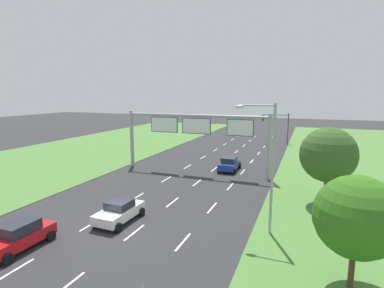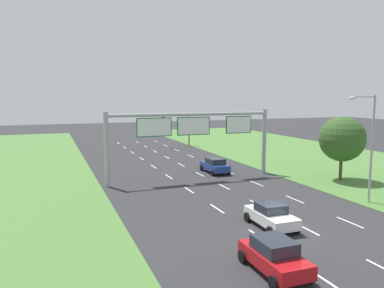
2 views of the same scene
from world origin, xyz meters
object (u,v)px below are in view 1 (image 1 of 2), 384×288
Objects in this scene: sign_gantry at (195,130)px; roadside_tree_near at (357,217)px; traffic_light_mast at (277,123)px; roadside_tree_mid at (328,155)px; street_lamp at (267,157)px; car_near_red at (19,235)px; car_mid_lane at (119,211)px; car_lead_silver at (229,164)px.

sign_gantry is 3.15× the size of roadside_tree_near.
traffic_light_mast is 0.87× the size of roadside_tree_mid.
traffic_light_mast is at bearing 94.48° from street_lamp.
street_lamp is at bearing 29.75° from car_near_red.
sign_gantry is at bearing 80.65° from car_near_red.
sign_gantry is (0.28, 14.72, 4.18)m from car_mid_lane.
car_lead_silver is at bearing 73.14° from car_near_red.
roadside_tree_near is (14.24, -17.11, -1.39)m from sign_gantry.
roadside_tree_mid is (-0.62, 11.37, 0.64)m from roadside_tree_near.
roadside_tree_mid is at bearing -77.02° from traffic_light_mast.
car_near_red is 15.70m from street_lamp.
car_mid_lane is at bearing -91.08° from sign_gantry.
roadside_tree_near reaches higher than car_mid_lane.
car_lead_silver is 0.48× the size of street_lamp.
sign_gantry is at bearing 127.02° from street_lamp.
car_mid_lane is (3.30, 5.38, -0.06)m from car_near_red.
traffic_light_mast is at bearing 102.98° from roadside_tree_mid.
roadside_tree_near is (4.61, -4.34, -1.52)m from street_lamp.
roadside_tree_mid is at bearing 34.10° from car_mid_lane.
street_lamp is at bearing -52.98° from sign_gantry.
traffic_light_mast is (6.75, 24.06, -1.09)m from sign_gantry.
sign_gantry reaches higher than car_near_red.
car_mid_lane is 14.98m from roadside_tree_near.
car_lead_silver is 0.64× the size of roadside_tree_mid.
car_near_red is 0.99× the size of car_mid_lane.
traffic_light_mast is (10.33, 44.16, 3.04)m from car_near_red.
roadside_tree_mid is (3.99, 7.03, -0.88)m from street_lamp.
car_near_red is 0.47× the size of street_lamp.
sign_gantry is (-3.51, -2.25, 4.12)m from car_lead_silver.
car_near_red is at bearing -108.13° from car_lead_silver.
car_lead_silver is at bearing 141.66° from roadside_tree_mid.
roadside_tree_near is (17.82, 2.99, 2.73)m from car_near_red.
traffic_light_mast is at bearing 81.04° from car_lead_silver.
sign_gantry reaches higher than roadside_tree_near.
car_near_red is at bearing -103.17° from traffic_light_mast.
sign_gantry is at bearing -147.86° from car_lead_silver.
car_mid_lane is 0.63× the size of roadside_tree_mid.
street_lamp is (2.88, -36.83, 1.21)m from traffic_light_mast.
car_mid_lane is at bearing 170.64° from roadside_tree_near.
roadside_tree_mid reaches higher than car_near_red.
car_lead_silver is at bearing -98.44° from traffic_light_mast.
traffic_light_mast is 41.85m from roadside_tree_near.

